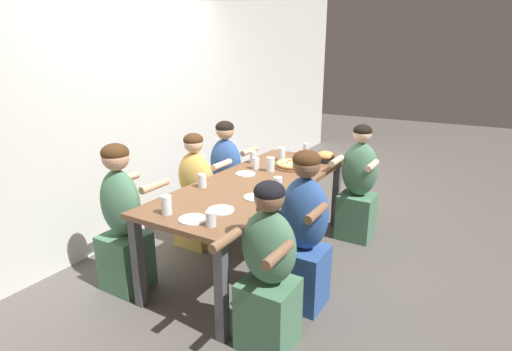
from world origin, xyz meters
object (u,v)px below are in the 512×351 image
(empty_plate_b, at_px, (255,197))
(drinking_glass_b, at_px, (256,164))
(drinking_glass_h, at_px, (282,154))
(diner_near_midleft, at_px, (303,237))
(empty_plate_c, at_px, (245,174))
(diner_near_right, at_px, (358,188))
(diner_far_left, at_px, (123,224))
(skillet_bowl, at_px, (325,157))
(empty_plate_a, at_px, (221,210))
(diner_far_center, at_px, (196,195))
(drinking_glass_g, at_px, (270,164))
(drinking_glass_e, at_px, (202,181))
(drinking_glass_d, at_px, (278,184))
(empty_plate_d, at_px, (193,219))
(drinking_glass_f, at_px, (211,220))
(drinking_glass_i, at_px, (253,158))
(diner_far_midright, at_px, (226,179))
(diner_near_left, at_px, (268,275))
(drinking_glass_a, at_px, (306,150))
(pizza_board_main, at_px, (293,165))
(drinking_glass_c, at_px, (167,205))

(empty_plate_b, relative_size, drinking_glass_b, 1.63)
(drinking_glass_h, relative_size, diner_near_midleft, 0.12)
(empty_plate_c, height_order, diner_near_right, diner_near_right)
(diner_near_right, bearing_deg, diner_far_left, 54.53)
(skillet_bowl, distance_m, empty_plate_a, 1.66)
(empty_plate_c, bearing_deg, diner_near_right, -46.93)
(diner_far_left, height_order, diner_far_center, diner_far_left)
(diner_far_left, bearing_deg, empty_plate_a, 15.06)
(drinking_glass_g, bearing_deg, empty_plate_c, 144.17)
(empty_plate_a, distance_m, diner_near_midleft, 0.64)
(empty_plate_a, relative_size, drinking_glass_e, 1.65)
(drinking_glass_e, bearing_deg, drinking_glass_d, -65.35)
(diner_near_right, bearing_deg, empty_plate_b, 71.02)
(empty_plate_d, bearing_deg, drinking_glass_h, 6.63)
(drinking_glass_f, height_order, drinking_glass_i, drinking_glass_i)
(drinking_glass_g, height_order, drinking_glass_i, drinking_glass_g)
(drinking_glass_b, bearing_deg, diner_far_midright, 71.79)
(diner_near_left, bearing_deg, drinking_glass_i, -55.83)
(diner_near_midleft, bearing_deg, skillet_bowl, -74.67)
(drinking_glass_h, bearing_deg, drinking_glass_g, -167.69)
(drinking_glass_a, distance_m, diner_far_left, 2.12)
(drinking_glass_f, distance_m, diner_far_left, 0.93)
(diner_near_right, bearing_deg, drinking_glass_d, 69.57)
(drinking_glass_h, bearing_deg, empty_plate_a, -169.81)
(empty_plate_a, bearing_deg, diner_near_midleft, -59.88)
(empty_plate_d, height_order, drinking_glass_f, drinking_glass_f)
(diner_far_midright, height_order, diner_near_midleft, diner_near_midleft)
(drinking_glass_b, relative_size, drinking_glass_d, 1.03)
(pizza_board_main, bearing_deg, drinking_glass_i, 97.98)
(diner_far_midright, bearing_deg, empty_plate_b, -44.15)
(empty_plate_d, xyz_separation_m, diner_far_midright, (1.44, 0.73, -0.23))
(drinking_glass_e, bearing_deg, diner_near_right, -36.65)
(drinking_glass_a, relative_size, drinking_glass_i, 1.09)
(drinking_glass_h, relative_size, diner_near_left, 0.12)
(drinking_glass_d, distance_m, diner_far_center, 0.99)
(pizza_board_main, distance_m, drinking_glass_i, 0.42)
(drinking_glass_g, bearing_deg, empty_plate_a, -170.64)
(drinking_glass_i, distance_m, diner_far_midright, 0.43)
(drinking_glass_a, bearing_deg, diner_near_left, -162.10)
(drinking_glass_a, distance_m, drinking_glass_i, 0.65)
(drinking_glass_c, xyz_separation_m, diner_far_left, (0.03, 0.51, -0.27))
(empty_plate_a, xyz_separation_m, drinking_glass_d, (0.61, -0.14, 0.05))
(drinking_glass_b, bearing_deg, diner_far_left, 159.89)
(empty_plate_d, bearing_deg, diner_near_left, -89.63)
(empty_plate_a, relative_size, drinking_glass_c, 1.42)
(pizza_board_main, relative_size, empty_plate_b, 1.92)
(skillet_bowl, xyz_separation_m, empty_plate_a, (-1.66, 0.15, -0.04))
(pizza_board_main, relative_size, empty_plate_a, 1.85)
(empty_plate_c, distance_m, drinking_glass_d, 0.52)
(diner_far_left, bearing_deg, pizza_board_main, 63.36)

